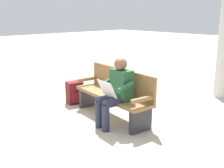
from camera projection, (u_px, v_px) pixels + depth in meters
The scene contains 4 objects.
ground_plane at pixel (112, 117), 5.18m from camera, with size 40.00×40.00×0.00m, color #B7AD99.
bench_near at pixel (115, 93), 5.10m from camera, with size 1.84×0.68×0.90m.
person_seated at pixel (116, 90), 4.65m from camera, with size 0.60×0.60×1.18m.
backpack at pixel (75, 93), 5.93m from camera, with size 0.33×0.36×0.47m.
Camera 1 is at (-3.57, 3.29, 1.89)m, focal length 44.36 mm.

